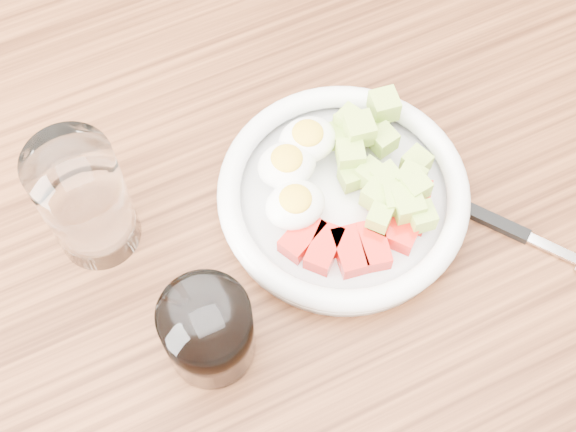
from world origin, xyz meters
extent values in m
plane|color=brown|center=(0.00, 0.00, 0.00)|extent=(4.00, 4.00, 0.00)
cube|color=brown|center=(0.65, 0.35, 0.36)|extent=(0.07, 0.07, 0.73)
cube|color=brown|center=(0.00, 0.00, 0.75)|extent=(1.50, 0.90, 0.04)
cylinder|color=white|center=(0.05, 0.01, 0.78)|extent=(0.23, 0.23, 0.01)
torus|color=white|center=(0.05, 0.01, 0.79)|extent=(0.24, 0.24, 0.02)
cube|color=red|center=(-0.01, -0.01, 0.79)|extent=(0.05, 0.04, 0.02)
cube|color=red|center=(0.01, -0.03, 0.79)|extent=(0.05, 0.05, 0.02)
cube|color=red|center=(0.03, -0.04, 0.79)|extent=(0.03, 0.05, 0.02)
cube|color=red|center=(0.05, -0.05, 0.79)|extent=(0.03, 0.05, 0.02)
cube|color=red|center=(0.07, -0.04, 0.79)|extent=(0.05, 0.05, 0.02)
cube|color=red|center=(0.09, -0.03, 0.79)|extent=(0.05, 0.05, 0.02)
cube|color=red|center=(0.11, -0.01, 0.79)|extent=(0.05, 0.05, 0.02)
ellipsoid|color=white|center=(0.01, 0.06, 0.81)|extent=(0.06, 0.05, 0.03)
ellipsoid|color=yellow|center=(0.01, 0.06, 0.82)|extent=(0.03, 0.03, 0.01)
ellipsoid|color=white|center=(0.04, 0.07, 0.81)|extent=(0.06, 0.05, 0.03)
ellipsoid|color=yellow|center=(0.04, 0.07, 0.82)|extent=(0.03, 0.03, 0.01)
ellipsoid|color=white|center=(0.00, 0.01, 0.81)|extent=(0.06, 0.05, 0.03)
ellipsoid|color=yellow|center=(0.00, 0.01, 0.82)|extent=(0.03, 0.03, 0.01)
cube|color=#B6D250|center=(0.09, 0.00, 0.81)|extent=(0.03, 0.03, 0.02)
cube|color=#B6D250|center=(0.09, 0.06, 0.82)|extent=(0.03, 0.03, 0.03)
cube|color=#B6D250|center=(0.07, 0.04, 0.81)|extent=(0.03, 0.03, 0.03)
cube|color=#B6D250|center=(0.06, 0.02, 0.80)|extent=(0.02, 0.02, 0.02)
cube|color=#B6D250|center=(0.09, 0.07, 0.81)|extent=(0.02, 0.02, 0.02)
cube|color=#B6D250|center=(0.08, -0.01, 0.81)|extent=(0.04, 0.04, 0.03)
cube|color=#B6D250|center=(0.11, -0.02, 0.82)|extent=(0.02, 0.02, 0.02)
cube|color=#B6D250|center=(0.11, 0.06, 0.80)|extent=(0.03, 0.03, 0.02)
cube|color=#B6D250|center=(0.06, -0.03, 0.81)|extent=(0.03, 0.03, 0.02)
cube|color=#B6D250|center=(0.10, -0.05, 0.81)|extent=(0.03, 0.03, 0.02)
cube|color=#B6D250|center=(0.09, -0.02, 0.81)|extent=(0.03, 0.03, 0.02)
cube|color=#B6D250|center=(0.09, -0.03, 0.81)|extent=(0.02, 0.02, 0.02)
cube|color=#B6D250|center=(0.10, -0.02, 0.80)|extent=(0.03, 0.03, 0.02)
cube|color=#B6D250|center=(0.09, 0.07, 0.81)|extent=(0.03, 0.03, 0.02)
cube|color=#B6D250|center=(0.12, 0.07, 0.82)|extent=(0.03, 0.03, 0.03)
cube|color=#B6D250|center=(0.08, 0.01, 0.80)|extent=(0.03, 0.03, 0.02)
cube|color=#B6D250|center=(0.09, -0.02, 0.81)|extent=(0.03, 0.03, 0.02)
cube|color=#B6D250|center=(0.11, 0.04, 0.81)|extent=(0.03, 0.03, 0.02)
cube|color=#B6D250|center=(0.07, 0.07, 0.80)|extent=(0.02, 0.02, 0.02)
cube|color=#B6D250|center=(0.09, -0.03, 0.81)|extent=(0.03, 0.03, 0.03)
cube|color=#B6D250|center=(0.11, -0.01, 0.81)|extent=(0.03, 0.03, 0.02)
cube|color=#B6D250|center=(0.13, 0.01, 0.80)|extent=(0.03, 0.03, 0.02)
cube|color=black|center=(0.17, -0.06, 0.77)|extent=(0.07, 0.08, 0.01)
cube|color=silver|center=(0.21, -0.12, 0.77)|extent=(0.04, 0.05, 0.00)
cylinder|color=white|center=(-0.18, 0.08, 0.84)|extent=(0.08, 0.08, 0.14)
cylinder|color=white|center=(-0.12, -0.07, 0.82)|extent=(0.08, 0.08, 0.09)
cylinder|color=black|center=(-0.12, -0.07, 0.81)|extent=(0.07, 0.07, 0.08)
camera|label=1|loc=(-0.15, -0.29, 1.47)|focal=50.00mm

